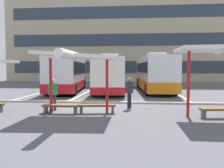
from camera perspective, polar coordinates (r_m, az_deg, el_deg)
ground_plane at (r=14.10m, az=-4.77°, el=-5.58°), size 160.00×160.00×0.00m
terminal_building at (r=47.71m, az=2.36°, el=11.76°), size 39.35×13.35×20.66m
coach_bus_0 at (r=24.10m, az=-10.30°, el=2.38°), size 3.59×10.30×3.73m
coach_bus_1 at (r=23.55m, az=-0.32°, el=2.21°), size 3.22×11.37×3.53m
coach_bus_2 at (r=24.84m, az=9.69°, el=2.34°), size 3.34×11.92×3.70m
lane_stripe_0 at (r=25.14m, az=-14.87°, el=-1.59°), size 0.16×14.00×0.01m
lane_stripe_1 at (r=24.03m, az=-5.57°, el=-1.73°), size 0.16×14.00×0.01m
lane_stripe_2 at (r=23.61m, az=4.35°, el=-1.82°), size 0.16×14.00×0.01m
lane_stripe_3 at (r=23.91m, az=14.31°, el=-1.85°), size 0.16×14.00×0.01m
waiting_shelter_1 at (r=12.03m, az=-8.12°, el=6.17°), size 3.85×4.66×3.08m
bench_2 at (r=12.56m, az=-11.86°, el=-5.22°), size 1.81×0.46×0.45m
bench_3 at (r=12.40m, az=-3.51°, el=-5.26°), size 1.91×0.62×0.45m
bench_4 at (r=12.30m, az=24.12°, el=-5.64°), size 2.00×0.65×0.45m
platform_kerb at (r=16.00m, az=-3.55°, el=-4.25°), size 44.00×0.24×0.12m
waiting_passenger_0 at (r=13.96m, az=4.05°, el=-1.46°), size 0.44×0.55×1.74m
waiting_passenger_1 at (r=13.53m, az=-13.53°, el=-1.89°), size 0.53×0.35×1.69m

